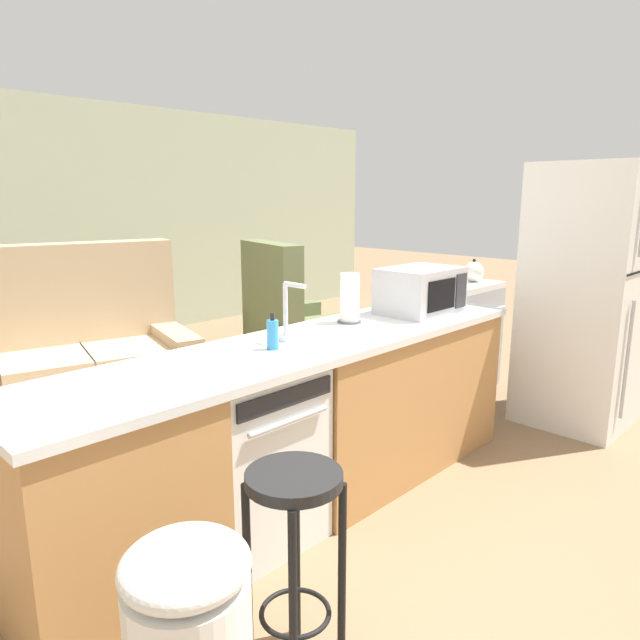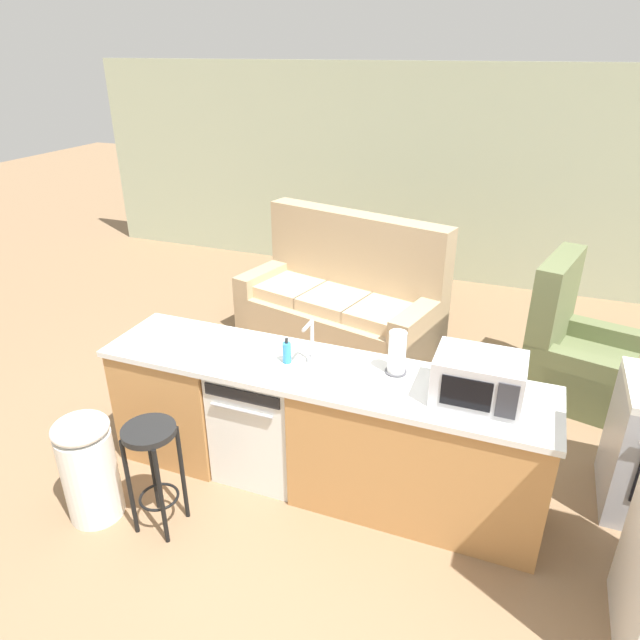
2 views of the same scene
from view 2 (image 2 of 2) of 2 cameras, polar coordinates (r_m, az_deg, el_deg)
ground_plane at (r=4.21m, az=-2.12°, el=-15.09°), size 24.00×24.00×0.00m
wall_back at (r=7.33m, az=13.27°, el=13.66°), size 10.00×0.06×2.60m
kitchen_counter at (r=3.87m, az=1.11°, el=-11.23°), size 2.94×0.66×0.90m
dishwasher at (r=4.03m, az=-5.54°, el=-9.67°), size 0.58×0.61×0.84m
microwave at (r=3.38m, az=15.58°, el=-5.68°), size 0.50×0.37×0.28m
sink_faucet at (r=3.64m, az=-0.88°, el=-2.45°), size 0.07×0.18×0.30m
paper_towel_roll at (r=3.55m, az=7.71°, el=-3.30°), size 0.14×0.14×0.28m
soap_bottle at (r=3.67m, az=-3.34°, el=-3.26°), size 0.06×0.06×0.18m
bar_stool at (r=3.64m, az=-16.39°, el=-12.96°), size 0.32×0.32×0.74m
trash_bin at (r=3.95m, az=-22.14°, el=-13.41°), size 0.35×0.35×0.74m
couch at (r=5.80m, az=2.40°, el=1.76°), size 2.16×1.35×1.27m
armchair at (r=5.36m, az=23.68°, el=-3.22°), size 0.98×1.01×1.20m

